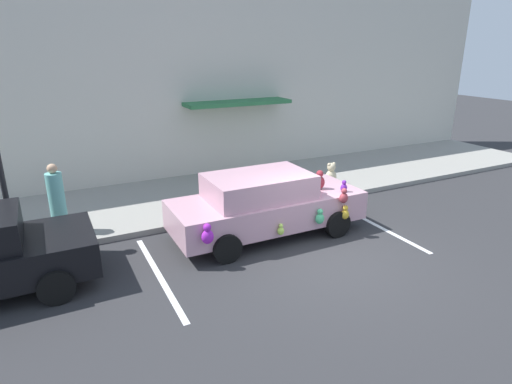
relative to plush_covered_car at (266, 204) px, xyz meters
name	(u,v)px	position (x,y,z in m)	size (l,w,h in m)	color
ground_plane	(333,259)	(0.72, -1.77, -0.80)	(60.00, 60.00, 0.00)	#2D2D30
sidewalk	(237,189)	(0.72, 3.23, -0.72)	(24.00, 4.00, 0.15)	gray
storefront_building	(210,82)	(0.73, 5.38, 2.40)	(24.00, 1.25, 6.40)	beige
parking_stripe_front	(376,225)	(2.80, -0.77, -0.79)	(0.12, 3.60, 0.01)	silver
parking_stripe_rear	(159,275)	(-2.82, -0.77, -0.79)	(0.12, 3.60, 0.01)	silver
plush_covered_car	(266,204)	(0.00, 0.00, 0.00)	(4.62, 2.06, 1.54)	#C896A8
teddy_bear_on_sidewalk	(331,174)	(3.52, 2.17, -0.31)	(0.37, 0.31, 0.72)	beige
pedestrian_near_shopfront	(57,201)	(-4.41, 2.04, 0.13)	(0.36, 0.36, 1.68)	#66B2AD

